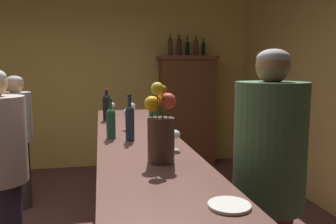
{
  "coord_description": "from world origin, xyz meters",
  "views": [
    {
      "loc": [
        0.27,
        -2.6,
        1.58
      ],
      "look_at": [
        0.76,
        -0.19,
        1.25
      ],
      "focal_mm": 36.14,
      "sensor_mm": 36.0,
      "label": 1
    }
  ],
  "objects_px": {
    "wine_bottle_merlot": "(154,112)",
    "wine_glass_mid": "(111,106)",
    "bar_counter": "(138,205)",
    "wine_bottle_syrah": "(130,121)",
    "display_bottle_midleft": "(179,46)",
    "display_bottle_center": "(187,48)",
    "patron_tall": "(17,136)",
    "wine_glass_spare": "(132,107)",
    "bartender": "(268,194)",
    "wine_glass_front": "(174,135)",
    "display_bottle_midright": "(196,47)",
    "cheese_plate": "(229,205)",
    "wine_bottle_malbec": "(111,122)",
    "flower_arrangement": "(161,130)",
    "wine_glass_rear": "(127,114)",
    "wine_bottle_riesling": "(107,106)",
    "display_cabinet": "(187,109)",
    "display_bottle_right": "(203,48)",
    "display_bottle_left": "(170,46)"
  },
  "relations": [
    {
      "from": "wine_bottle_merlot",
      "to": "wine_glass_rear",
      "type": "relative_size",
      "value": 1.8
    },
    {
      "from": "wine_glass_front",
      "to": "display_bottle_midright",
      "type": "distance_m",
      "value": 3.45
    },
    {
      "from": "wine_glass_front",
      "to": "display_bottle_right",
      "type": "relative_size",
      "value": 0.45
    },
    {
      "from": "wine_bottle_malbec",
      "to": "display_bottle_midleft",
      "type": "distance_m",
      "value": 3.1
    },
    {
      "from": "wine_bottle_syrah",
      "to": "wine_glass_front",
      "type": "xyz_separation_m",
      "value": [
        0.24,
        -0.32,
        -0.04
      ]
    },
    {
      "from": "wine_bottle_malbec",
      "to": "wine_glass_mid",
      "type": "height_order",
      "value": "wine_bottle_malbec"
    },
    {
      "from": "wine_bottle_merlot",
      "to": "display_bottle_right",
      "type": "height_order",
      "value": "display_bottle_right"
    },
    {
      "from": "cheese_plate",
      "to": "wine_bottle_malbec",
      "type": "bearing_deg",
      "value": 106.33
    },
    {
      "from": "display_bottle_center",
      "to": "wine_glass_front",
      "type": "bearing_deg",
      "value": -105.98
    },
    {
      "from": "bar_counter",
      "to": "wine_bottle_malbec",
      "type": "distance_m",
      "value": 0.68
    },
    {
      "from": "bar_counter",
      "to": "wine_bottle_syrah",
      "type": "height_order",
      "value": "wine_bottle_syrah"
    },
    {
      "from": "wine_bottle_syrah",
      "to": "wine_bottle_riesling",
      "type": "bearing_deg",
      "value": 98.04
    },
    {
      "from": "wine_bottle_syrah",
      "to": "display_bottle_midleft",
      "type": "bearing_deg",
      "value": 70.47
    },
    {
      "from": "bar_counter",
      "to": "display_bottle_center",
      "type": "relative_size",
      "value": 10.21
    },
    {
      "from": "wine_glass_front",
      "to": "wine_glass_rear",
      "type": "relative_size",
      "value": 0.73
    },
    {
      "from": "wine_bottle_malbec",
      "to": "display_bottle_left",
      "type": "distance_m",
      "value": 3.05
    },
    {
      "from": "wine_bottle_syrah",
      "to": "cheese_plate",
      "type": "bearing_deg",
      "value": -78.06
    },
    {
      "from": "wine_bottle_malbec",
      "to": "wine_glass_front",
      "type": "height_order",
      "value": "wine_bottle_malbec"
    },
    {
      "from": "wine_bottle_malbec",
      "to": "wine_bottle_merlot",
      "type": "bearing_deg",
      "value": 40.89
    },
    {
      "from": "wine_bottle_syrah",
      "to": "wine_glass_mid",
      "type": "height_order",
      "value": "wine_bottle_syrah"
    },
    {
      "from": "wine_bottle_syrah",
      "to": "display_bottle_midright",
      "type": "relative_size",
      "value": 1.05
    },
    {
      "from": "wine_glass_front",
      "to": "patron_tall",
      "type": "xyz_separation_m",
      "value": [
        -1.34,
        1.96,
        -0.35
      ]
    },
    {
      "from": "bar_counter",
      "to": "wine_glass_front",
      "type": "bearing_deg",
      "value": -70.12
    },
    {
      "from": "wine_bottle_malbec",
      "to": "flower_arrangement",
      "type": "height_order",
      "value": "flower_arrangement"
    },
    {
      "from": "wine_bottle_merlot",
      "to": "wine_bottle_riesling",
      "type": "xyz_separation_m",
      "value": [
        -0.36,
        0.55,
        -0.01
      ]
    },
    {
      "from": "wine_glass_spare",
      "to": "cheese_plate",
      "type": "height_order",
      "value": "wine_glass_spare"
    },
    {
      "from": "wine_glass_spare",
      "to": "display_bottle_center",
      "type": "bearing_deg",
      "value": 60.07
    },
    {
      "from": "wine_glass_spare",
      "to": "bartender",
      "type": "relative_size",
      "value": 0.09
    },
    {
      "from": "wine_glass_spare",
      "to": "display_bottle_center",
      "type": "height_order",
      "value": "display_bottle_center"
    },
    {
      "from": "bar_counter",
      "to": "display_bottle_midright",
      "type": "height_order",
      "value": "display_bottle_midright"
    },
    {
      "from": "wine_bottle_merlot",
      "to": "wine_glass_mid",
      "type": "distance_m",
      "value": 0.84
    },
    {
      "from": "display_cabinet",
      "to": "flower_arrangement",
      "type": "xyz_separation_m",
      "value": [
        -1.04,
        -3.45,
        0.34
      ]
    },
    {
      "from": "display_cabinet",
      "to": "wine_bottle_syrah",
      "type": "bearing_deg",
      "value": -111.84
    },
    {
      "from": "display_bottle_right",
      "to": "bartender",
      "type": "distance_m",
      "value": 3.8
    },
    {
      "from": "display_bottle_center",
      "to": "patron_tall",
      "type": "relative_size",
      "value": 0.2
    },
    {
      "from": "flower_arrangement",
      "to": "cheese_plate",
      "type": "bearing_deg",
      "value": -77.47
    },
    {
      "from": "wine_glass_mid",
      "to": "wine_glass_rear",
      "type": "distance_m",
      "value": 0.74
    },
    {
      "from": "wine_bottle_riesling",
      "to": "display_bottle_midleft",
      "type": "distance_m",
      "value": 2.36
    },
    {
      "from": "cheese_plate",
      "to": "patron_tall",
      "type": "relative_size",
      "value": 0.11
    },
    {
      "from": "wine_glass_rear",
      "to": "flower_arrangement",
      "type": "relative_size",
      "value": 0.4
    },
    {
      "from": "cheese_plate",
      "to": "display_bottle_right",
      "type": "height_order",
      "value": "display_bottle_right"
    },
    {
      "from": "wine_bottle_merlot",
      "to": "display_bottle_midright",
      "type": "bearing_deg",
      "value": 66.77
    },
    {
      "from": "wine_bottle_riesling",
      "to": "bartender",
      "type": "height_order",
      "value": "bartender"
    },
    {
      "from": "display_cabinet",
      "to": "bartender",
      "type": "distance_m",
      "value": 3.63
    },
    {
      "from": "wine_bottle_riesling",
      "to": "display_bottle_center",
      "type": "xyz_separation_m",
      "value": [
        1.29,
        1.93,
        0.67
      ]
    },
    {
      "from": "cheese_plate",
      "to": "bartender",
      "type": "bearing_deg",
      "value": 49.36
    },
    {
      "from": "display_bottle_midleft",
      "to": "display_bottle_center",
      "type": "relative_size",
      "value": 1.09
    },
    {
      "from": "wine_bottle_merlot",
      "to": "wine_glass_mid",
      "type": "height_order",
      "value": "wine_bottle_merlot"
    },
    {
      "from": "patron_tall",
      "to": "display_bottle_midleft",
      "type": "bearing_deg",
      "value": 79.4
    },
    {
      "from": "bar_counter",
      "to": "bartender",
      "type": "height_order",
      "value": "bartender"
    }
  ]
}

